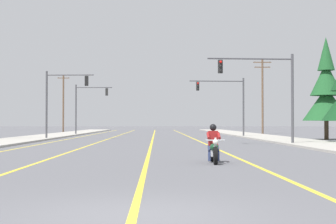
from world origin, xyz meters
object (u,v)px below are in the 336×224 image
Objects in this scene: traffic_signal_mid_right at (228,97)px; utility_pole_right_far at (262,94)px; traffic_signal_mid_left at (86,102)px; utility_pole_left_far at (63,103)px; conifer_tree_right_verge_far at (326,93)px; traffic_signal_near_left at (60,95)px; motorcycle_with_rider at (214,147)px; traffic_signal_near_right at (267,84)px.

utility_pole_right_far is at bearing 65.25° from traffic_signal_mid_right.
utility_pole_right_far is at bearing 11.49° from traffic_signal_mid_left.
utility_pole_left_far is 46.94m from conifer_tree_right_verge_far.
traffic_signal_near_left is at bearing -80.10° from utility_pole_left_far.
traffic_signal_mid_right reaches higher than motorcycle_with_rider.
traffic_signal_near_right is 12.68m from conifer_tree_right_verge_far.
traffic_signal_near_right is at bearing -89.61° from traffic_signal_mid_right.
motorcycle_with_rider is 0.35× the size of traffic_signal_mid_right.
conifer_tree_right_verge_far is at bearing -50.58° from utility_pole_left_far.
traffic_signal_mid_left is at bearing 148.41° from traffic_signal_mid_right.
motorcycle_with_rider is 45.22m from traffic_signal_mid_left.
motorcycle_with_rider is 16.61m from traffic_signal_near_right.
utility_pole_left_far reaches higher than traffic_signal_mid_left.
traffic_signal_near_right is 0.69× the size of utility_pole_left_far.
motorcycle_with_rider is 0.35× the size of traffic_signal_mid_left.
traffic_signal_mid_right is 0.62× the size of utility_pole_right_far.
utility_pole_right_far is (6.57, 33.09, 1.21)m from traffic_signal_near_right.
traffic_signal_near_right reaches higher than motorcycle_with_rider.
traffic_signal_near_right is 1.00× the size of traffic_signal_mid_left.
motorcycle_with_rider is 0.22× the size of utility_pole_right_far.
traffic_signal_near_right is (5.38, 15.31, 3.58)m from motorcycle_with_rider.
utility_pole_right_far is at bearing 78.78° from traffic_signal_near_right.
traffic_signal_mid_left reaches higher than motorcycle_with_rider.
conifer_tree_right_verge_far is at bearing -47.63° from traffic_signal_mid_right.
utility_pole_left_far is (-6.02, 34.50, 0.61)m from traffic_signal_near_left.
traffic_signal_mid_left is 0.68× the size of conifer_tree_right_verge_far.
utility_pole_left_far is at bearing 99.90° from traffic_signal_near_left.
traffic_signal_near_left reaches higher than motorcycle_with_rider.
traffic_signal_mid_left is 0.62× the size of utility_pole_right_far.
traffic_signal_mid_right is (-0.13, 18.58, -0.01)m from traffic_signal_near_right.
traffic_signal_mid_left is (0.11, 16.46, 0.01)m from traffic_signal_near_left.
motorcycle_with_rider is at bearing -74.66° from utility_pole_left_far.
utility_pole_right_far is (22.77, 4.63, 1.30)m from traffic_signal_mid_left.
traffic_signal_near_right is at bearing -64.34° from utility_pole_left_far.
traffic_signal_near_left is at bearing 143.66° from traffic_signal_near_right.
traffic_signal_near_right is at bearing 70.62° from motorcycle_with_rider.
utility_pole_left_far is at bearing 129.42° from conifer_tree_right_verge_far.
traffic_signal_mid_left is 19.06m from utility_pole_left_far.
traffic_signal_mid_left is (-16.21, 28.46, -0.08)m from traffic_signal_near_right.
utility_pole_left_far is 0.99× the size of conifer_tree_right_verge_far.
utility_pole_right_far reaches higher than utility_pole_left_far.
traffic_signal_near_left is at bearing 111.82° from motorcycle_with_rider.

